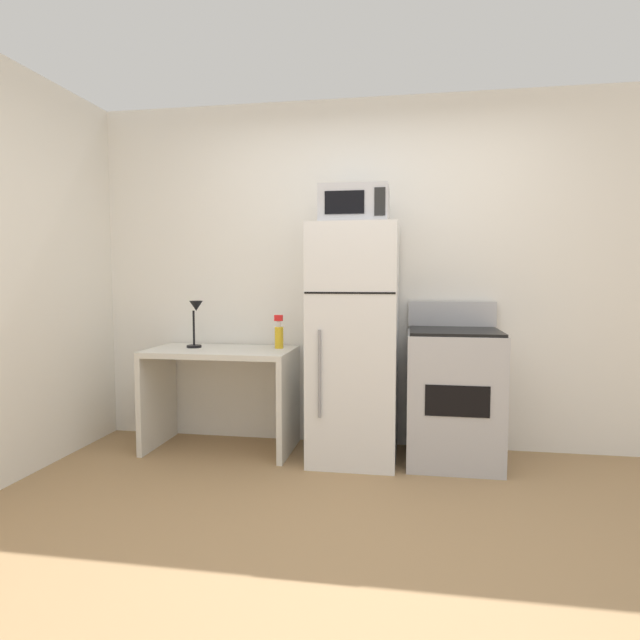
# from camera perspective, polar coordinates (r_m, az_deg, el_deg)

# --- Properties ---
(ground_plane) EXTENTS (12.00, 12.00, 0.00)m
(ground_plane) POSITION_cam_1_polar(r_m,az_deg,el_deg) (2.72, 3.18, -23.29)
(ground_plane) COLOR #9E7A51
(wall_back_white) EXTENTS (5.00, 0.10, 2.60)m
(wall_back_white) POSITION_cam_1_polar(r_m,az_deg,el_deg) (4.11, 5.94, 4.86)
(wall_back_white) COLOR white
(wall_back_white) RESTS_ON ground
(desk) EXTENTS (1.06, 0.59, 0.75)m
(desk) POSITION_cam_1_polar(r_m,az_deg,el_deg) (4.05, -10.46, -6.35)
(desk) COLOR silver
(desk) RESTS_ON ground
(desk_lamp) EXTENTS (0.14, 0.12, 0.35)m
(desk_lamp) POSITION_cam_1_polar(r_m,az_deg,el_deg) (4.09, -13.11, 0.44)
(desk_lamp) COLOR black
(desk_lamp) RESTS_ON desk
(spray_bottle) EXTENTS (0.06, 0.06, 0.25)m
(spray_bottle) POSITION_cam_1_polar(r_m,az_deg,el_deg) (3.98, -4.39, -1.61)
(spray_bottle) COLOR yellow
(spray_bottle) RESTS_ON desk
(refrigerator) EXTENTS (0.59, 0.67, 1.63)m
(refrigerator) POSITION_cam_1_polar(r_m,az_deg,el_deg) (3.75, 3.68, -2.47)
(refrigerator) COLOR white
(refrigerator) RESTS_ON ground
(microwave) EXTENTS (0.46, 0.35, 0.26)m
(microwave) POSITION_cam_1_polar(r_m,az_deg,el_deg) (3.74, 3.72, 12.05)
(microwave) COLOR #B7B7BC
(microwave) RESTS_ON refrigerator
(oven_range) EXTENTS (0.63, 0.61, 1.10)m
(oven_range) POSITION_cam_1_polar(r_m,az_deg,el_deg) (3.83, 14.01, -7.78)
(oven_range) COLOR #B7B7BC
(oven_range) RESTS_ON ground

